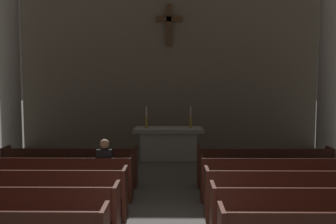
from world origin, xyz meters
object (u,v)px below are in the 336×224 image
object	(u,v)px
pew_left_row_3	(40,193)
altar	(168,143)
pew_right_row_5	(264,167)
candlestick_left	(146,121)
candlestick_right	(191,121)
pew_right_row_2	(313,214)
pew_left_row_4	(57,178)
pew_left_row_5	(71,167)
pew_right_row_3	(292,194)
lone_worshipper	(105,168)
pew_right_row_4	(276,179)
column_left_second	(9,44)
pew_left_row_2	(17,213)
column_right_second	(329,44)

from	to	relation	value
pew_left_row_3	altar	distance (m)	5.90
pew_right_row_5	candlestick_left	xyz separation A→B (m)	(-3.00, 3.24, 0.75)
pew_right_row_5	candlestick_right	xyz separation A→B (m)	(-1.60, 3.24, 0.75)
pew_right_row_2	pew_right_row_5	world-z (taller)	same
pew_left_row_4	pew_left_row_3	bearing A→B (deg)	-90.00
pew_left_row_5	altar	size ratio (longest dim) A/B	1.44
pew_left_row_3	pew_right_row_2	xyz separation A→B (m)	(4.61, -1.10, 0.00)
pew_right_row_3	altar	bearing A→B (deg)	113.00
pew_right_row_3	lone_worshipper	distance (m)	3.77
pew_left_row_5	pew_right_row_4	bearing A→B (deg)	-13.38
pew_left_row_4	candlestick_left	xyz separation A→B (m)	(1.60, 4.33, 0.75)
pew_right_row_3	candlestick_right	xyz separation A→B (m)	(-1.60, 5.43, 0.75)
pew_right_row_5	altar	world-z (taller)	altar
column_left_second	candlestick_left	bearing A→B (deg)	3.93
pew_left_row_2	candlestick_left	world-z (taller)	candlestick_left
pew_right_row_2	pew_left_row_5	bearing A→B (deg)	144.49
pew_right_row_4	pew_right_row_5	world-z (taller)	same
pew_left_row_3	pew_right_row_4	size ratio (longest dim) A/B	1.00
pew_right_row_4	lone_worshipper	distance (m)	3.60
column_left_second	column_right_second	world-z (taller)	same
pew_right_row_4	altar	xyz separation A→B (m)	(-2.30, 4.33, 0.06)
altar	candlestick_right	world-z (taller)	candlestick_right
altar	pew_left_row_4	bearing A→B (deg)	-118.00
pew_left_row_3	pew_right_row_4	world-z (taller)	same
pew_left_row_5	candlestick_right	xyz separation A→B (m)	(3.00, 3.24, 0.75)
pew_left_row_5	candlestick_left	xyz separation A→B (m)	(1.60, 3.24, 0.75)
pew_left_row_5	column_left_second	distance (m)	5.02
pew_right_row_2	candlestick_left	world-z (taller)	candlestick_left
pew_left_row_5	pew_right_row_3	world-z (taller)	same
pew_left_row_3	pew_right_row_2	bearing A→B (deg)	-13.38
pew_right_row_5	candlestick_right	size ratio (longest dim) A/B	4.61
column_left_second	pew_left_row_3	bearing A→B (deg)	-63.36
altar	pew_left_row_3	bearing A→B (deg)	-113.00
pew_right_row_5	altar	xyz separation A→B (m)	(-2.30, 3.24, 0.06)
pew_left_row_2	candlestick_left	distance (m)	6.76
pew_right_row_5	pew_right_row_2	bearing A→B (deg)	-90.00
pew_left_row_4	pew_right_row_4	xyz separation A→B (m)	(4.61, 0.00, 0.00)
pew_left_row_4	column_right_second	world-z (taller)	column_right_second
pew_left_row_3	lone_worshipper	world-z (taller)	lone_worshipper
pew_left_row_2	pew_right_row_3	world-z (taller)	same
pew_right_row_4	column_left_second	distance (m)	8.82
altar	pew_right_row_2	bearing A→B (deg)	-70.55
pew_right_row_2	altar	world-z (taller)	altar
pew_left_row_2	pew_right_row_3	xyz separation A→B (m)	(4.61, 1.10, 0.00)
pew_right_row_2	pew_right_row_5	size ratio (longest dim) A/B	1.00
pew_left_row_4	column_left_second	bearing A→B (deg)	122.51
pew_left_row_3	altar	bearing A→B (deg)	67.00
pew_left_row_3	pew_right_row_3	world-z (taller)	same
pew_right_row_5	pew_left_row_5	bearing A→B (deg)	180.00
pew_left_row_3	pew_left_row_4	world-z (taller)	same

